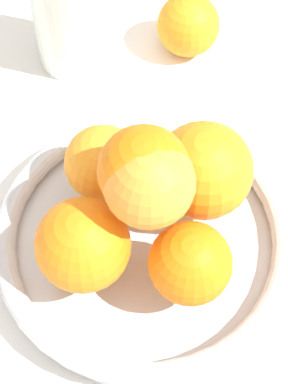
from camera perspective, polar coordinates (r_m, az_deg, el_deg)
ground_plane at (r=0.57m, az=-0.00°, el=-5.16°), size 4.00×4.00×0.00m
fruit_bowl at (r=0.56m, az=-0.00°, el=-4.31°), size 0.26×0.26×0.04m
orange_pile at (r=0.50m, az=0.42°, el=-0.46°), size 0.17×0.18×0.13m
stray_orange at (r=0.69m, az=3.96°, el=14.58°), size 0.07×0.07×0.07m
drinking_glass at (r=0.67m, az=-6.63°, el=15.50°), size 0.07×0.07×0.12m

